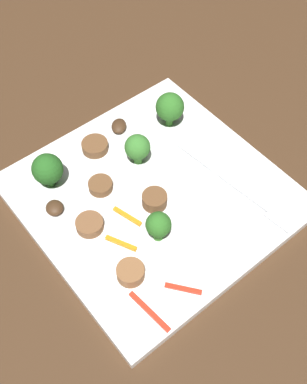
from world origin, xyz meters
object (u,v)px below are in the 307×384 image
Objects in this scene: pepper_strip_1 at (127,216)px; pepper_strip_0 at (121,243)px; broccoli_floret_3 at (137,148)px; mushroom_2 at (55,208)px; fork at (241,191)px; sausage_slice_1 at (155,200)px; sausage_slice_4 at (101,186)px; mushroom_1 at (170,101)px; broccoli_floret_1 at (158,225)px; broccoli_floret_2 at (170,107)px; sausage_slice_2 at (90,225)px; plate at (154,195)px; pepper_strip_2 at (183,289)px; broccoli_floret_0 at (48,169)px; sausage_slice_0 at (131,272)px; pepper_strip_3 at (149,312)px; sausage_slice_3 at (95,146)px; mushroom_0 at (119,126)px.

pepper_strip_0 is at bearing -48.35° from pepper_strip_1.
mushroom_2 is (-0.00, -0.12, -0.02)m from broccoli_floret_3.
sausage_slice_1 is at bearing -125.45° from fork.
sausage_slice_4 and mushroom_1 have the same top height.
broccoli_floret_1 is 0.22m from mushroom_1.
mushroom_1 is at bearing 125.95° from pepper_strip_0.
broccoli_floret_3 is 0.06m from sausage_slice_4.
mushroom_2 reaches higher than pepper_strip_0.
sausage_slice_4 is 0.05m from pepper_strip_1.
broccoli_floret_2 reaches higher than sausage_slice_2.
sausage_slice_4 is (-0.04, -0.05, 0.01)m from plate.
plate is 9.72× the size of sausage_slice_1.
sausage_slice_2 is at bearing -64.68° from mushroom_1.
pepper_strip_2 is at bearing -23.70° from sausage_slice_1.
broccoli_floret_2 is 0.05m from mushroom_1.
broccoli_floret_0 is at bearing -135.60° from sausage_slice_4.
sausage_slice_0 is at bearing -50.62° from broccoli_floret_2.
broccoli_floret_2 is at bearing 135.41° from pepper_strip_3.
sausage_slice_3 is at bearing -171.18° from plate.
broccoli_floret_0 reaches higher than mushroom_1.
sausage_slice_1 reaches higher than mushroom_1.
sausage_slice_4 is 0.08m from pepper_strip_0.
broccoli_floret_0 reaches higher than mushroom_2.
mushroom_2 is (0.06, -0.14, 0.00)m from mushroom_0.
broccoli_floret_3 is 0.07m from mushroom_0.
mushroom_2 is 0.18m from pepper_strip_2.
mushroom_2 is (-0.12, -0.19, 0.00)m from fork.
pepper_strip_2 is (0.11, -0.01, -0.00)m from pepper_strip_1.
pepper_strip_0 is at bearing 7.17° from broccoli_floret_0.
broccoli_floret_2 is 1.64× the size of sausage_slice_0.
pepper_strip_1 is at bearing -119.77° from fork.
fork is 0.17m from mushroom_1.
sausage_slice_3 is at bearing 142.07° from sausage_slice_2.
broccoli_floret_0 is 1.23× the size of pepper_strip_1.
sausage_slice_1 reaches higher than plate.
pepper_strip_0 is at bearing 19.35° from sausage_slice_2.
sausage_slice_3 is at bearing 151.09° from sausage_slice_4.
pepper_strip_1 is at bearing -32.75° from mushroom_0.
broccoli_floret_0 is 0.15m from broccoli_floret_1.
pepper_strip_0 is (0.13, -0.06, -0.00)m from sausage_slice_3.
sausage_slice_1 is (-0.05, -0.09, 0.01)m from fork.
broccoli_floret_3 is 1.78× the size of mushroom_1.
pepper_strip_2 is at bearing -10.35° from sausage_slice_3.
sausage_slice_2 reaches higher than pepper_strip_0.
plate is at bearing 8.82° from sausage_slice_3.
pepper_strip_1 is (0.01, -0.05, 0.01)m from plate.
sausage_slice_0 is 0.04m from pepper_strip_0.
sausage_slice_4 is 1.33× the size of mushroom_2.
sausage_slice_3 is at bearing 169.65° from pepper_strip_2.
sausage_slice_1 is (0.10, 0.08, -0.02)m from broccoli_floret_0.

